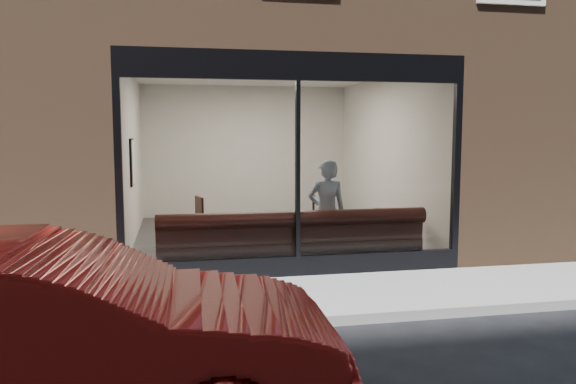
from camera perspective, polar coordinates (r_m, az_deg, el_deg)
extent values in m
plane|color=black|center=(6.33, 5.03, -13.13)|extent=(120.00, 120.00, 0.00)
cube|color=gray|center=(7.25, 2.76, -10.55)|extent=(40.00, 2.00, 0.01)
cube|color=gray|center=(6.27, 5.16, -12.76)|extent=(40.00, 0.10, 0.12)
cube|color=brown|center=(13.89, -19.87, 3.79)|extent=(2.50, 12.00, 3.20)
cube|color=brown|center=(14.78, 10.32, 4.18)|extent=(2.50, 12.00, 3.20)
cube|color=brown|center=(16.82, -5.57, 4.48)|extent=(5.00, 6.00, 3.20)
plane|color=#2D2D30|center=(11.06, -2.31, -4.62)|extent=(6.00, 6.00, 0.00)
plane|color=white|center=(10.92, -2.39, 11.95)|extent=(6.00, 6.00, 0.00)
plane|color=silver|center=(13.83, -4.30, 4.13)|extent=(5.00, 0.00, 5.00)
plane|color=silver|center=(10.77, -15.57, 3.34)|extent=(0.00, 6.00, 6.00)
plane|color=silver|center=(11.53, 9.99, 3.64)|extent=(0.00, 6.00, 6.00)
cube|color=black|center=(8.20, 0.96, -7.52)|extent=(5.00, 0.10, 0.30)
cube|color=black|center=(8.02, 1.00, 12.69)|extent=(5.00, 0.10, 0.40)
cube|color=black|center=(7.98, 0.98, 2.29)|extent=(0.06, 0.10, 2.50)
plane|color=white|center=(7.95, 1.03, 2.27)|extent=(4.80, 0.00, 4.80)
cube|color=#371914|center=(8.56, 0.39, -6.41)|extent=(4.00, 0.55, 0.45)
imported|color=#A2C2DA|center=(8.85, 3.95, -2.05)|extent=(0.62, 0.42, 1.65)
cube|color=black|center=(8.90, -4.22, -2.57)|extent=(0.71, 0.71, 0.04)
cube|color=black|center=(9.65, 10.49, -1.97)|extent=(0.75, 0.75, 0.04)
cube|color=black|center=(10.03, -10.00, -4.56)|extent=(0.50, 0.50, 0.04)
cube|color=black|center=(10.38, 1.53, -4.10)|extent=(0.45, 0.45, 0.04)
cube|color=white|center=(10.47, -15.46, 2.95)|extent=(0.02, 0.59, 0.79)
imported|color=#A61B16|center=(4.26, -23.76, -13.66)|extent=(4.20, 1.56, 1.37)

